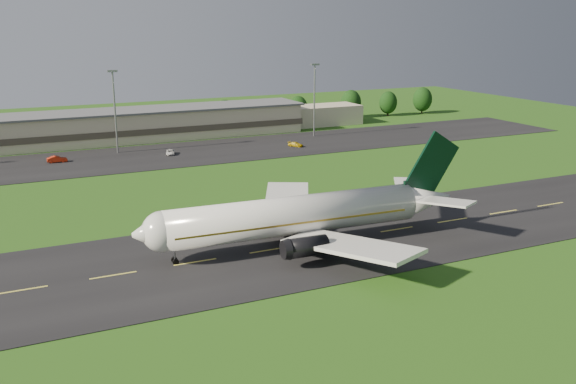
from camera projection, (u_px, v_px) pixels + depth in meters
name	position (u px, v px, depth m)	size (l,w,h in m)	color
ground	(195.00, 263.00, 87.41)	(360.00, 360.00, 0.00)	#214C13
taxiway	(195.00, 262.00, 87.40)	(220.00, 30.00, 0.10)	black
apron	(103.00, 161.00, 150.25)	(260.00, 30.00, 0.10)	black
airliner	(299.00, 216.00, 92.66)	(51.30, 42.14, 15.57)	silver
terminal	(110.00, 127.00, 172.97)	(145.00, 16.00, 8.40)	#BFB392
light_mast_centre	(114.00, 102.00, 155.99)	(2.40, 1.20, 20.35)	gray
light_mast_east	(314.00, 91.00, 178.69)	(2.40, 1.20, 20.35)	gray
tree_line	(201.00, 114.00, 192.81)	(197.88, 8.82, 9.30)	black
service_vehicle_b	(57.00, 159.00, 148.20)	(1.57, 4.50, 1.48)	#971D0A
service_vehicle_c	(170.00, 152.00, 156.79)	(1.94, 4.20, 1.17)	silver
service_vehicle_d	(296.00, 144.00, 166.67)	(1.65, 4.06, 1.18)	#C09E0B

